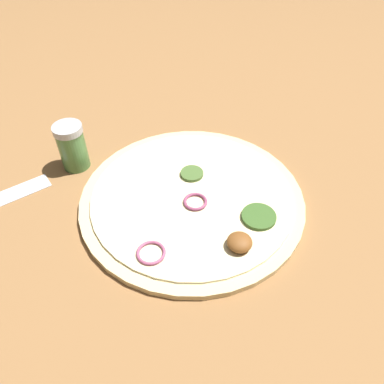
# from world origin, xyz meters

# --- Properties ---
(ground_plane) EXTENTS (3.00, 3.00, 0.00)m
(ground_plane) POSITION_xyz_m (0.00, 0.00, 0.00)
(ground_plane) COLOR olive
(pizza) EXTENTS (0.36, 0.36, 0.03)m
(pizza) POSITION_xyz_m (-0.00, -0.00, 0.01)
(pizza) COLOR beige
(pizza) RESTS_ON ground_plane
(spice_jar) EXTENTS (0.05, 0.05, 0.09)m
(spice_jar) POSITION_xyz_m (0.14, 0.18, 0.04)
(spice_jar) COLOR #4C7F42
(spice_jar) RESTS_ON ground_plane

